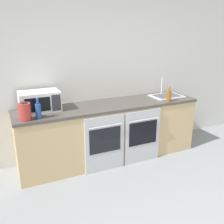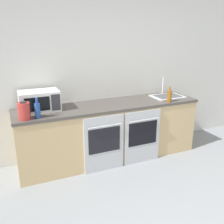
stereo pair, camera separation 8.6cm
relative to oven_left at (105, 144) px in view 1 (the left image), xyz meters
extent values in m
cube|color=silver|center=(0.23, 0.69, 0.88)|extent=(10.00, 0.06, 2.60)
cube|color=tan|center=(0.23, 0.34, 0.00)|extent=(2.75, 0.64, 0.84)
cube|color=#4C4742|center=(0.23, 0.34, 0.44)|extent=(2.77, 0.66, 0.04)
cube|color=#B7BABF|center=(0.00, 0.00, -0.01)|extent=(0.58, 0.03, 0.82)
cube|color=black|center=(0.00, -0.02, 0.06)|extent=(0.47, 0.01, 0.36)
cylinder|color=#B7BABF|center=(0.00, -0.04, 0.27)|extent=(0.48, 0.02, 0.02)
cube|color=#B7BABF|center=(0.61, 0.00, -0.01)|extent=(0.58, 0.03, 0.82)
cube|color=black|center=(0.61, -0.02, 0.06)|extent=(0.47, 0.01, 0.36)
cylinder|color=#B7BABF|center=(0.61, -0.04, 0.27)|extent=(0.48, 0.02, 0.02)
cube|color=silver|center=(-0.77, 0.42, 0.60)|extent=(0.53, 0.34, 0.27)
cube|color=black|center=(-0.82, 0.25, 0.60)|extent=(0.32, 0.01, 0.18)
cube|color=#2D2D33|center=(-0.58, 0.25, 0.60)|extent=(0.12, 0.01, 0.22)
cylinder|color=#234793|center=(-0.84, 0.11, 0.56)|extent=(0.07, 0.07, 0.19)
cylinder|color=#234793|center=(-0.84, 0.11, 0.69)|extent=(0.03, 0.03, 0.07)
cylinder|color=#8C5114|center=(1.11, 0.08, 0.55)|extent=(0.07, 0.07, 0.17)
cylinder|color=#8C5114|center=(1.11, 0.08, 0.66)|extent=(0.03, 0.03, 0.06)
cylinder|color=#B2332D|center=(-1.00, 0.12, 0.57)|extent=(0.15, 0.15, 0.21)
cylinder|color=#262628|center=(-1.00, 0.12, 0.68)|extent=(0.08, 0.08, 0.01)
cube|color=silver|center=(1.27, 0.34, 0.47)|extent=(0.51, 0.38, 0.01)
cube|color=#4C4F54|center=(1.27, 0.34, 0.48)|extent=(0.41, 0.27, 0.01)
cylinder|color=silver|center=(1.27, 0.49, 0.62)|extent=(0.02, 0.02, 0.29)
camera|label=1|loc=(-1.24, -2.92, 1.50)|focal=40.00mm
camera|label=2|loc=(-1.16, -2.96, 1.50)|focal=40.00mm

